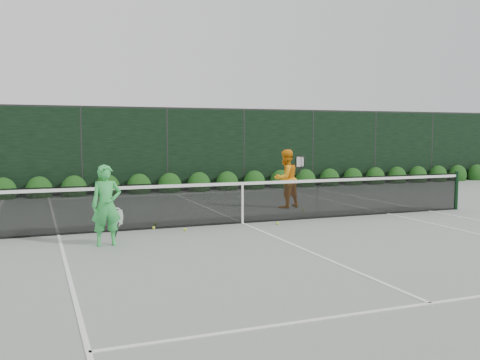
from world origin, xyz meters
name	(u,v)px	position (x,y,z in m)	size (l,w,h in m)	color
ground	(242,223)	(0.00, 0.00, 0.00)	(80.00, 80.00, 0.00)	gray
tennis_net	(241,201)	(-0.02, 0.00, 0.53)	(12.90, 0.10, 1.07)	black
player_woman	(106,205)	(-3.30, -1.39, 0.76)	(0.62, 0.37, 1.53)	green
player_man	(286,179)	(2.12, 2.02, 0.83)	(0.96, 0.85, 1.66)	orange
court_lines	(242,223)	(0.00, 0.00, 0.01)	(11.03, 23.83, 0.01)	white
windscreen_fence	(296,166)	(0.00, -2.71, 1.51)	(32.00, 21.07, 3.06)	black
hedge_row	(170,186)	(0.00, 7.15, 0.23)	(31.66, 0.65, 0.94)	#10330E
tennis_balls	(219,222)	(-0.54, 0.13, 0.03)	(4.40, 1.70, 0.07)	#C0E031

